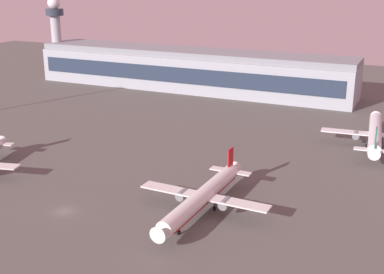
% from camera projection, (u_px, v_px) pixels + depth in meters
% --- Properties ---
extents(ground_plane, '(416.00, 416.00, 0.00)m').
position_uv_depth(ground_plane, '(64.00, 211.00, 104.99)').
color(ground_plane, '#56544F').
extents(terminal_building, '(135.17, 22.40, 16.40)m').
position_uv_depth(terminal_building, '(190.00, 70.00, 213.27)').
color(terminal_building, '#9EA3AD').
rests_on(terminal_building, ground).
extents(control_tower, '(8.00, 8.00, 36.47)m').
position_uv_depth(control_tower, '(56.00, 31.00, 233.24)').
color(control_tower, '#A8A8B2').
rests_on(control_tower, ground).
extents(airplane_near_gate, '(27.98, 35.99, 9.24)m').
position_uv_depth(airplane_near_gate, '(203.00, 196.00, 103.63)').
color(airplane_near_gate, silver).
rests_on(airplane_near_gate, ground).
extents(airplane_far_stand, '(29.48, 37.81, 9.69)m').
position_uv_depth(airplane_far_stand, '(375.00, 134.00, 143.28)').
color(airplane_far_stand, white).
rests_on(airplane_far_stand, ground).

